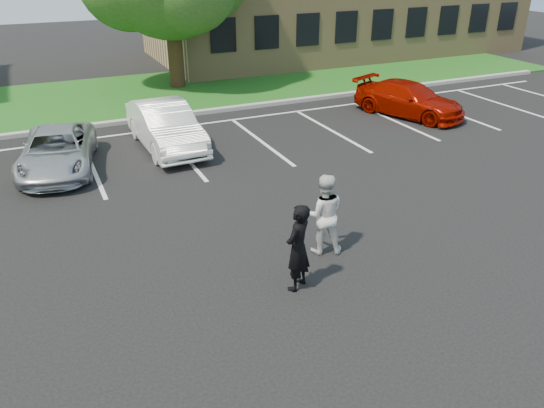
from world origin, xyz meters
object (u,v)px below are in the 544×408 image
object	(u,v)px
car_white_sedan	(166,126)
man_black_suit	(298,248)
man_white_shirt	(323,214)
car_silver_minivan	(57,151)
car_red_compact	(409,99)

from	to	relation	value
car_white_sedan	man_black_suit	bearing A→B (deg)	-90.36
man_white_shirt	man_black_suit	bearing A→B (deg)	63.32
man_black_suit	car_silver_minivan	bearing A→B (deg)	-101.08
man_black_suit	man_white_shirt	size ratio (longest dim) A/B	0.99
car_silver_minivan	car_red_compact	world-z (taller)	car_red_compact
car_red_compact	man_black_suit	bearing A→B (deg)	-158.70
car_silver_minivan	car_white_sedan	bearing A→B (deg)	19.90
man_white_shirt	car_white_sedan	world-z (taller)	man_white_shirt
car_silver_minivan	man_white_shirt	bearing A→B (deg)	-46.08
car_silver_minivan	man_black_suit	bearing A→B (deg)	-55.44
man_black_suit	car_red_compact	distance (m)	12.75
man_white_shirt	car_silver_minivan	size ratio (longest dim) A/B	0.42
car_white_sedan	car_red_compact	bearing A→B (deg)	-3.59
man_black_suit	car_silver_minivan	size ratio (longest dim) A/B	0.41
car_silver_minivan	car_white_sedan	distance (m)	3.44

